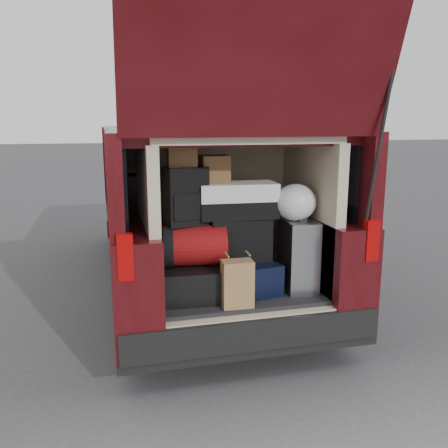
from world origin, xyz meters
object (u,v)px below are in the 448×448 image
Objects in this scene: black_hardshell at (189,278)px; backpack at (186,196)px; navy_hardshell at (241,275)px; silver_roller at (298,255)px; black_soft_case at (239,238)px; kraft_bag at (237,284)px; twotone_duffel at (237,200)px; red_duffel at (195,245)px.

backpack reaches higher than black_hardshell.
backpack is at bearing 169.57° from navy_hardshell.
silver_roller is 1.29× the size of backpack.
kraft_bag is at bearing -106.77° from black_soft_case.
navy_hardshell is 0.93× the size of twotone_duffel.
red_duffel is at bearing 175.77° from navy_hardshell.
kraft_bag is at bearing -152.99° from silver_roller.
kraft_bag is 0.45m from black_soft_case.
twotone_duffel reaches higher than black_hardshell.
red_duffel is (-0.25, 0.29, 0.22)m from kraft_bag.
red_duffel is 0.37m from black_soft_case.
black_hardshell is at bearing 135.37° from red_duffel.
backpack reaches higher than navy_hardshell.
backpack is (-0.42, -0.03, 0.35)m from black_soft_case.
twotone_duffel reaches higher than silver_roller.
red_duffel is 1.08× the size of backpack.
navy_hardshell is 0.47m from silver_roller.
backpack is at bearing -175.53° from black_soft_case.
navy_hardshell is at bearing -68.40° from black_soft_case.
black_hardshell is 0.50m from black_soft_case.
navy_hardshell is 1.19× the size of red_duffel.
navy_hardshell is at bearing -52.57° from twotone_duffel.
backpack reaches higher than red_duffel.
red_duffel is at bearing -164.44° from twotone_duffel.
twotone_duffel is at bearing 168.39° from silver_roller.
navy_hardshell is (0.42, -0.01, -0.00)m from black_hardshell.
silver_roller is at bearing -15.13° from black_soft_case.
black_hardshell is 1.09× the size of silver_roller.
silver_roller is 1.00m from backpack.
black_soft_case is at bearing 5.92° from black_hardshell.
twotone_duffel is at bearing 6.94° from black_hardshell.
black_hardshell is at bearing 168.40° from navy_hardshell.
silver_roller is at bearing 25.29° from kraft_bag.
twotone_duffel is at bearing 114.42° from navy_hardshell.
silver_roller is at bearing -17.82° from backpack.
black_hardshell is 1.30× the size of black_soft_case.
backpack is (-0.01, -0.01, 0.64)m from black_hardshell.
black_hardshell is at bearing -172.87° from twotone_duffel.
twotone_duffel reaches higher than kraft_bag.
black_soft_case reaches higher than navy_hardshell.
kraft_bag is at bearing -46.59° from black_hardshell.
red_duffel is at bearing -49.62° from backpack.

